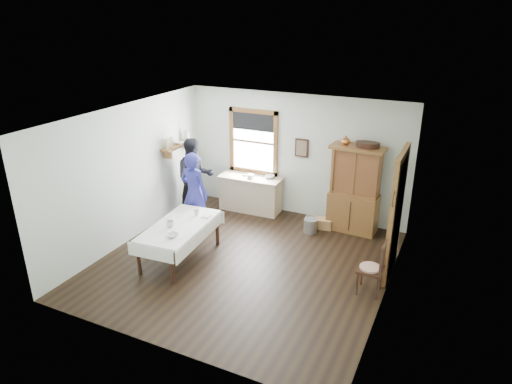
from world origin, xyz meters
TOP-DOWN VIEW (x-y plane):
  - room at (0.00, 0.00)m, footprint 5.01×5.01m
  - window at (-1.00, 2.47)m, footprint 1.18×0.07m
  - doorway at (2.46, 0.85)m, footprint 0.09×1.14m
  - wall_shelf at (-2.37, 1.54)m, footprint 0.24×1.00m
  - framed_picture at (0.15, 2.46)m, footprint 0.30×0.04m
  - rug_beater at (2.45, 0.30)m, footprint 0.01×0.27m
  - work_counter at (-0.94, 2.18)m, footprint 1.44×0.59m
  - china_hutch at (1.42, 2.16)m, footprint 1.09×0.56m
  - dining_table at (-1.14, -0.36)m, footprint 1.04×1.80m
  - spindle_chair at (2.25, 0.04)m, footprint 0.44×0.44m
  - pail at (0.68, 1.69)m, footprint 0.37×0.37m
  - wicker_basket at (0.86, 2.00)m, footprint 0.40×0.31m
  - woman_blue at (-1.48, 0.69)m, footprint 0.63×0.45m
  - figure_dark at (-1.97, 1.49)m, footprint 1.00×0.97m
  - table_cup_a at (-1.23, -0.49)m, footprint 0.15×0.15m
  - table_cup_b at (-1.08, 0.13)m, footprint 0.11×0.11m
  - table_bowl at (-0.98, -0.79)m, footprint 0.28×0.28m
  - counter_book at (-1.16, 2.27)m, footprint 0.19×0.24m
  - counter_bowl at (-0.52, 2.30)m, footprint 0.25×0.25m
  - shelf_bowl at (-2.37, 1.55)m, footprint 0.22×0.22m

SIDE VIEW (x-z plane):
  - wicker_basket at x=0.86m, z-range 0.00..0.21m
  - pail at x=0.68m, z-range 0.00..0.30m
  - dining_table at x=-1.14m, z-range 0.00..0.70m
  - work_counter at x=-0.94m, z-range 0.00..0.81m
  - spindle_chair at x=2.25m, z-range 0.00..0.93m
  - table_bowl at x=-0.98m, z-range 0.70..0.75m
  - table_cup_b at x=-1.08m, z-range 0.70..0.80m
  - table_cup_a at x=-1.23m, z-range 0.70..0.80m
  - woman_blue at x=-1.48m, z-range 0.00..1.60m
  - figure_dark at x=-1.97m, z-range 0.00..1.62m
  - counter_book at x=-1.16m, z-range 0.81..0.83m
  - counter_bowl at x=-0.52m, z-range 0.81..0.88m
  - china_hutch at x=1.42m, z-range 0.00..1.82m
  - doorway at x=2.46m, z-range 0.05..2.27m
  - room at x=0.00m, z-range 0.00..2.70m
  - framed_picture at x=0.15m, z-range 1.35..1.75m
  - wall_shelf at x=-2.37m, z-range 1.35..1.79m
  - shelf_bowl at x=-2.37m, z-range 1.57..1.62m
  - window at x=-1.00m, z-range 0.89..2.37m
  - rug_beater at x=2.45m, z-range 1.58..1.86m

